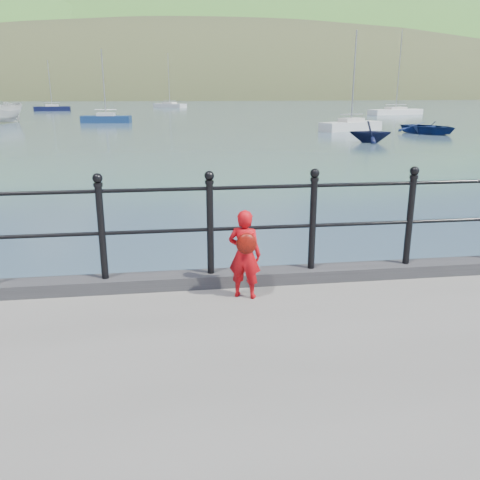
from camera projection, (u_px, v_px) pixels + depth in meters
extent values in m
plane|color=#2D4251|center=(258.00, 351.00, 6.46)|extent=(600.00, 600.00, 0.00)
cube|color=#28282B|center=(261.00, 276.00, 6.02)|extent=(60.00, 0.30, 0.15)
cylinder|color=black|center=(262.00, 227.00, 5.85)|extent=(18.00, 0.04, 0.04)
cylinder|color=black|center=(263.00, 187.00, 5.71)|extent=(18.00, 0.04, 0.04)
cylinder|color=black|center=(102.00, 233.00, 5.60)|extent=(0.08, 0.08, 1.05)
sphere|color=black|center=(97.00, 178.00, 5.43)|extent=(0.11, 0.11, 0.11)
cylinder|color=black|center=(210.00, 229.00, 5.76)|extent=(0.08, 0.08, 1.05)
sphere|color=black|center=(209.00, 176.00, 5.59)|extent=(0.11, 0.11, 0.11)
cylinder|color=black|center=(313.00, 226.00, 5.93)|extent=(0.08, 0.08, 1.05)
sphere|color=black|center=(315.00, 173.00, 5.75)|extent=(0.11, 0.11, 0.11)
cylinder|color=black|center=(409.00, 222.00, 6.09)|extent=(0.08, 0.08, 1.05)
sphere|color=black|center=(414.00, 171.00, 5.91)|extent=(0.11, 0.11, 0.11)
ellipsoid|color=#333A21|center=(221.00, 139.00, 198.62)|extent=(400.00, 100.00, 88.00)
ellipsoid|color=#387026|center=(285.00, 151.00, 264.38)|extent=(600.00, 180.00, 156.00)
cube|color=silver|center=(64.00, 90.00, 172.64)|extent=(9.00, 6.00, 6.00)
cube|color=#4C4744|center=(63.00, 78.00, 171.51)|extent=(9.50, 6.50, 2.00)
cube|color=silver|center=(133.00, 90.00, 175.76)|extent=(9.00, 6.00, 6.00)
cube|color=#4C4744|center=(132.00, 78.00, 174.63)|extent=(9.50, 6.50, 2.00)
cube|color=silver|center=(219.00, 90.00, 179.83)|extent=(9.00, 6.00, 6.00)
cube|color=#4C4744|center=(219.00, 78.00, 178.70)|extent=(9.50, 6.50, 2.00)
cube|color=silver|center=(293.00, 90.00, 183.49)|extent=(9.00, 6.00, 6.00)
cube|color=#4C4744|center=(293.00, 79.00, 182.36)|extent=(9.50, 6.50, 2.00)
imported|color=red|center=(245.00, 254.00, 5.48)|extent=(0.42, 0.36, 0.98)
ellipsoid|color=red|center=(246.00, 244.00, 5.31)|extent=(0.22, 0.11, 0.23)
imported|color=navy|center=(429.00, 128.00, 38.07)|extent=(4.73, 5.46, 0.95)
imported|color=silver|center=(0.00, 112.00, 49.71)|extent=(4.56, 5.88, 2.15)
imported|color=black|center=(370.00, 132.00, 31.75)|extent=(3.04, 2.81, 1.33)
cube|color=black|center=(52.00, 109.00, 79.15)|extent=(5.50, 2.20, 0.90)
cube|color=beige|center=(52.00, 106.00, 79.01)|extent=(1.99, 1.35, 0.50)
cylinder|color=#A5A5A8|center=(50.00, 84.00, 78.05)|extent=(0.10, 0.10, 6.82)
cylinder|color=#A5A5A8|center=(52.00, 102.00, 78.85)|extent=(2.41, 0.31, 0.06)
cube|color=navy|center=(106.00, 120.00, 50.71)|extent=(4.98, 2.17, 0.90)
cube|color=beige|center=(106.00, 115.00, 50.57)|extent=(1.81, 1.29, 0.50)
cylinder|color=#A5A5A8|center=(104.00, 83.00, 49.69)|extent=(0.10, 0.10, 6.26)
cylinder|color=#A5A5A8|center=(106.00, 110.00, 50.41)|extent=(2.16, 0.35, 0.06)
cube|color=white|center=(395.00, 113.00, 67.50)|extent=(7.94, 4.18, 0.90)
cube|color=beige|center=(396.00, 109.00, 67.36)|extent=(2.99, 2.16, 0.50)
cylinder|color=#A5A5A8|center=(399.00, 70.00, 65.97)|extent=(0.10, 0.10, 9.86)
cylinder|color=#A5A5A8|center=(396.00, 105.00, 67.20)|extent=(3.32, 1.04, 0.06)
cube|color=silver|center=(351.00, 128.00, 41.20)|extent=(5.76, 3.85, 0.90)
cube|color=beige|center=(351.00, 121.00, 41.05)|extent=(2.25, 1.84, 0.50)
cylinder|color=#A5A5A8|center=(354.00, 77.00, 40.08)|extent=(0.10, 0.10, 6.94)
cylinder|color=#A5A5A8|center=(352.00, 114.00, 40.90)|extent=(2.31, 1.15, 0.06)
cube|color=silver|center=(170.00, 106.00, 94.99)|extent=(6.27, 6.00, 0.90)
cube|color=beige|center=(170.00, 103.00, 94.84)|extent=(2.67, 2.61, 0.50)
cylinder|color=#A5A5A8|center=(169.00, 79.00, 93.59)|extent=(0.10, 0.10, 8.90)
cylinder|color=#A5A5A8|center=(170.00, 100.00, 94.69)|extent=(2.25, 2.08, 0.06)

